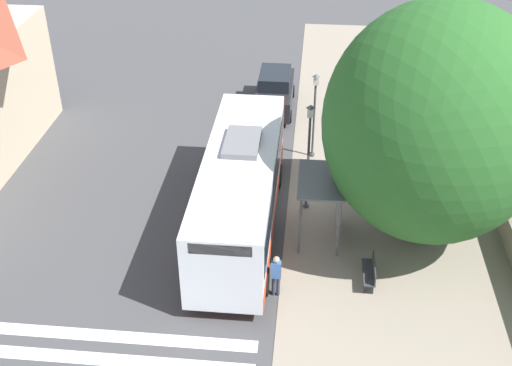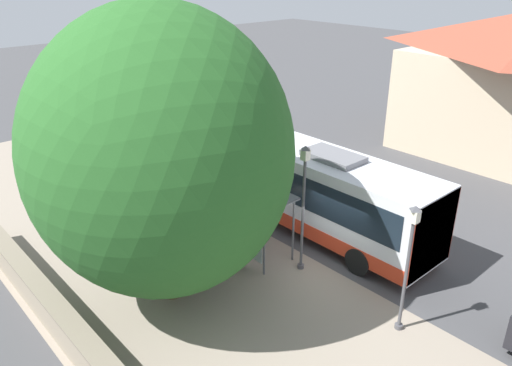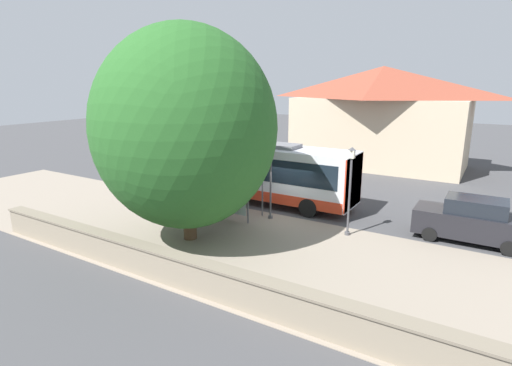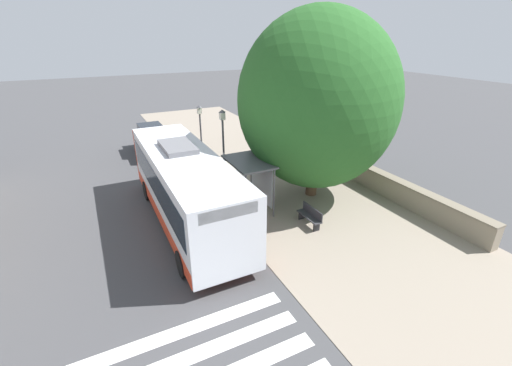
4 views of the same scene
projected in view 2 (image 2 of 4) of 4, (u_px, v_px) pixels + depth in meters
name	position (u px, v px, depth m)	size (l,w,h in m)	color
ground_plane	(326.00, 267.00, 17.96)	(120.00, 120.00, 0.00)	#424244
sidewalk_plaza	(230.00, 322.00, 15.21)	(9.00, 44.00, 0.02)	gray
crosswalk_stripes	(240.00, 155.00, 28.29)	(9.00, 5.25, 0.01)	silver
bus	(316.00, 188.00, 19.78)	(2.76, 10.37, 3.53)	silver
bus_shelter	(253.00, 205.00, 17.83)	(1.73, 2.74, 2.55)	#515459
pedestrian	(225.00, 190.00, 21.65)	(0.34, 0.22, 1.67)	#2D3347
bench	(176.00, 233.00, 19.25)	(0.40, 1.47, 0.88)	#333338
street_lamp_near	(408.00, 259.00, 13.95)	(0.28, 0.28, 4.12)	#4C4C51
street_lamp_far	(304.00, 199.00, 16.76)	(0.28, 0.28, 4.67)	#4C4C51
shade_tree	(161.00, 153.00, 14.44)	(7.77, 7.77, 9.27)	brown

